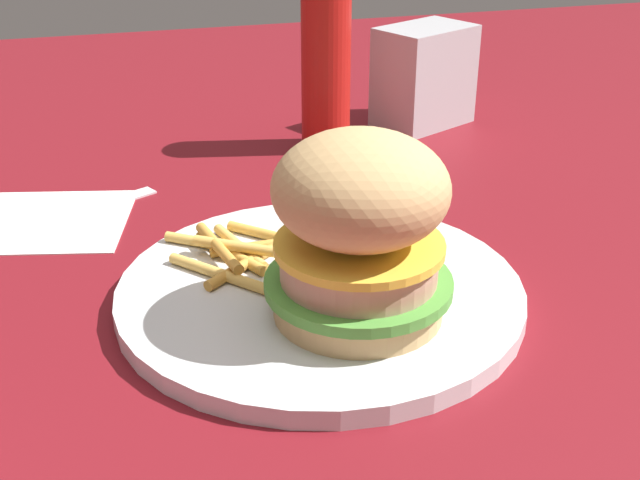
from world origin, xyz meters
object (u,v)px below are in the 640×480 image
object	(u,v)px
sandwich	(360,227)
napkin_dispenser	(424,76)
fries_pile	(238,251)
fork	(50,218)
plate	(320,292)
ketchup_bottle	(326,67)
napkin	(53,220)

from	to	relation	value
sandwich	napkin_dispenser	size ratio (longest dim) A/B	1.14
fries_pile	fork	size ratio (longest dim) A/B	0.66
plate	sandwich	size ratio (longest dim) A/B	2.29
ketchup_bottle	fries_pile	bearing A→B (deg)	-119.10
sandwich	fries_pile	world-z (taller)	sandwich
fork	napkin_dispenser	xyz separation A→B (m)	(0.35, 0.14, 0.04)
sandwich	fork	world-z (taller)	sandwich
fries_pile	ketchup_bottle	xyz separation A→B (m)	(0.12, 0.22, 0.06)
sandwich	ketchup_bottle	size ratio (longest dim) A/B	0.73
ketchup_bottle	fork	bearing A→B (deg)	-156.92
sandwich	napkin	size ratio (longest dim) A/B	0.99
napkin_dispenser	ketchup_bottle	size ratio (longest dim) A/B	0.64
fries_pile	napkin	distance (m)	0.17
napkin_dispenser	fries_pile	bearing A→B (deg)	22.50
sandwich	fries_pile	size ratio (longest dim) A/B	1.02
napkin_dispenser	napkin	bearing A→B (deg)	-3.72
napkin_dispenser	ketchup_bottle	world-z (taller)	ketchup_bottle
plate	napkin	size ratio (longest dim) A/B	2.26
ketchup_bottle	sandwich	bearing A→B (deg)	-102.83
sandwich	fries_pile	distance (m)	0.11
sandwich	fries_pile	xyz separation A→B (m)	(-0.05, 0.09, -0.05)
napkin	plate	bearing A→B (deg)	-46.03
plate	ketchup_bottle	xyz separation A→B (m)	(0.08, 0.27, 0.07)
plate	napkin_dispenser	xyz separation A→B (m)	(0.19, 0.31, 0.04)
fork	napkin_dispenser	size ratio (longest dim) A/B	1.69
plate	fork	xyz separation A→B (m)	(-0.16, 0.17, -0.00)
napkin_dispenser	ketchup_bottle	bearing A→B (deg)	-6.67
fries_pile	napkin_dispenser	bearing A→B (deg)	47.96
fries_pile	plate	bearing A→B (deg)	-48.76
fork	napkin_dispenser	world-z (taller)	napkin_dispenser
napkin	napkin_dispenser	size ratio (longest dim) A/B	1.15
napkin	fork	bearing A→B (deg)	-152.79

